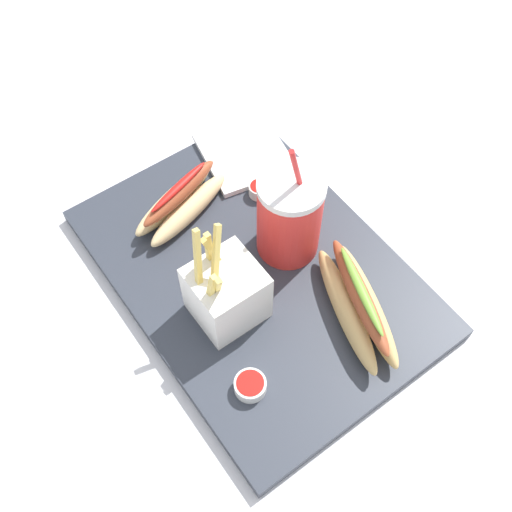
{
  "coord_description": "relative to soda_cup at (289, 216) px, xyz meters",
  "views": [
    {
      "loc": [
        0.36,
        -0.26,
        0.75
      ],
      "look_at": [
        0.0,
        0.0,
        0.05
      ],
      "focal_mm": 43.71,
      "sensor_mm": 36.0,
      "label": 1
    }
  ],
  "objects": [
    {
      "name": "napkin_stack",
      "position": [
        -0.17,
        0.05,
        -0.06
      ],
      "size": [
        0.15,
        0.15,
        0.01
      ],
      "primitive_type": "cube",
      "rotation": [
        0.0,
        0.0,
        -0.2
      ],
      "color": "white",
      "rests_on": "food_tray"
    },
    {
      "name": "ketchup_cup_1",
      "position": [
        0.14,
        -0.16,
        -0.06
      ],
      "size": [
        0.04,
        0.04,
        0.02
      ],
      "color": "white",
      "rests_on": "food_tray"
    },
    {
      "name": "hot_dog_2",
      "position": [
        0.14,
        0.01,
        -0.04
      ],
      "size": [
        0.2,
        0.11,
        0.07
      ],
      "color": "tan",
      "rests_on": "food_tray"
    },
    {
      "name": "hot_dog_1",
      "position": [
        -0.13,
        -0.09,
        -0.04
      ],
      "size": [
        0.1,
        0.17,
        0.06
      ],
      "color": "#E5C689",
      "rests_on": "food_tray"
    },
    {
      "name": "ground_plane",
      "position": [
        0.01,
        -0.06,
        -0.1
      ],
      "size": [
        2.4,
        2.4,
        0.02
      ],
      "primitive_type": "cube",
      "color": "silver"
    },
    {
      "name": "fries_basket",
      "position": [
        0.04,
        -0.13,
        -0.02
      ],
      "size": [
        0.08,
        0.08,
        0.16
      ],
      "color": "white",
      "rests_on": "food_tray"
    },
    {
      "name": "soda_cup",
      "position": [
        0.0,
        0.0,
        0.0
      ],
      "size": [
        0.09,
        0.09,
        0.21
      ],
      "color": "red",
      "rests_on": "food_tray"
    },
    {
      "name": "food_tray",
      "position": [
        0.01,
        -0.06,
        -0.08
      ],
      "size": [
        0.48,
        0.34,
        0.02
      ],
      "primitive_type": "cube",
      "color": "#2D333D",
      "rests_on": "ground_plane"
    },
    {
      "name": "ketchup_cup_2",
      "position": [
        -0.1,
        0.02,
        -0.06
      ],
      "size": [
        0.03,
        0.03,
        0.02
      ],
      "color": "white",
      "rests_on": "food_tray"
    }
  ]
}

